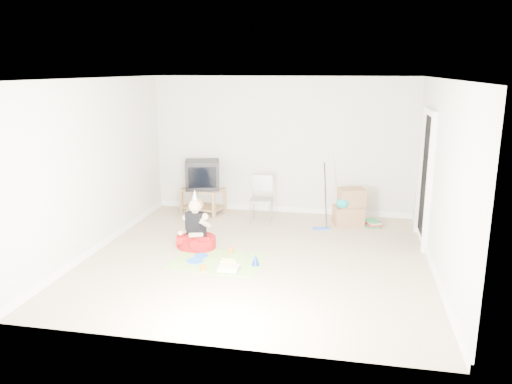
% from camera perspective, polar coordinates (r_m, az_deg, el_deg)
% --- Properties ---
extents(ground, '(5.00, 5.00, 0.00)m').
position_cam_1_polar(ground, '(7.49, 0.16, -7.46)').
color(ground, tan).
rests_on(ground, ground).
extents(doorway_recess, '(0.02, 0.90, 2.05)m').
position_cam_1_polar(doorway_recess, '(8.31, 18.85, 1.32)').
color(doorway_recess, black).
rests_on(doorway_recess, ground).
extents(tv_stand, '(0.87, 0.65, 0.48)m').
position_cam_1_polar(tv_stand, '(9.71, -6.06, -0.75)').
color(tv_stand, '#976E44').
rests_on(tv_stand, ground).
extents(crt_tv, '(0.75, 0.68, 0.55)m').
position_cam_1_polar(crt_tv, '(9.60, -6.14, 1.98)').
color(crt_tv, black).
rests_on(crt_tv, tv_stand).
extents(folding_chair, '(0.41, 0.39, 0.87)m').
position_cam_1_polar(folding_chair, '(9.03, 0.61, -0.89)').
color(folding_chair, gray).
rests_on(folding_chair, ground).
extents(cardboard_boxes, '(0.60, 0.53, 0.65)m').
position_cam_1_polar(cardboard_boxes, '(9.10, 10.62, -1.75)').
color(cardboard_boxes, '#9C6E4B').
rests_on(cardboard_boxes, ground).
extents(floor_mop, '(0.30, 0.37, 1.13)m').
position_cam_1_polar(floor_mop, '(8.73, 7.50, -2.62)').
color(floor_mop, blue).
rests_on(floor_mop, ground).
extents(book_pile, '(0.29, 0.33, 0.13)m').
position_cam_1_polar(book_pile, '(9.13, 13.15, -3.48)').
color(book_pile, '#2A7E45').
rests_on(book_pile, ground).
extents(seated_woman, '(0.84, 0.84, 0.93)m').
position_cam_1_polar(seated_woman, '(7.89, -6.87, -4.87)').
color(seated_woman, '#AD1011').
rests_on(seated_woman, ground).
extents(party_mat, '(1.37, 1.04, 0.01)m').
position_cam_1_polar(party_mat, '(7.37, -4.36, -7.86)').
color(party_mat, '#F53395').
rests_on(party_mat, ground).
extents(birthday_cake, '(0.28, 0.22, 0.14)m').
position_cam_1_polar(birthday_cake, '(6.99, -3.13, -8.75)').
color(birthday_cake, silver).
rests_on(birthday_cake, party_mat).
extents(blue_plate_near, '(0.23, 0.23, 0.01)m').
position_cam_1_polar(blue_plate_near, '(7.56, -6.29, -7.24)').
color(blue_plate_near, blue).
rests_on(blue_plate_near, party_mat).
extents(blue_plate_far, '(0.26, 0.26, 0.01)m').
position_cam_1_polar(blue_plate_far, '(7.38, -6.96, -7.80)').
color(blue_plate_far, blue).
rests_on(blue_plate_far, party_mat).
extents(orange_cup_near, '(0.08, 0.08, 0.09)m').
position_cam_1_polar(orange_cup_near, '(7.64, -2.92, -6.65)').
color(orange_cup_near, orange).
rests_on(orange_cup_near, party_mat).
extents(orange_cup_far, '(0.09, 0.09, 0.08)m').
position_cam_1_polar(orange_cup_far, '(7.03, -6.05, -8.60)').
color(orange_cup_far, orange).
rests_on(orange_cup_far, party_mat).
extents(blue_party_hat, '(0.14, 0.14, 0.17)m').
position_cam_1_polar(blue_party_hat, '(7.16, -0.06, -7.74)').
color(blue_party_hat, '#1733A1').
rests_on(blue_party_hat, party_mat).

